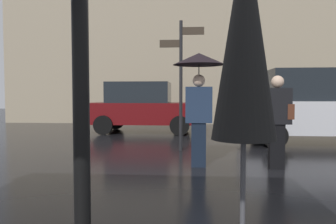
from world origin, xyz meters
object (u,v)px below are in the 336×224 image
at_px(parked_car_right, 143,107).
at_px(street_signpost, 181,73).
at_px(pedestrian_with_umbrella, 199,80).
at_px(pedestrian_with_bag, 278,116).
at_px(parked_car_left, 315,107).
at_px(folded_patio_umbrella_near, 245,43).

relative_size(parked_car_right, street_signpost, 1.28).
xyz_separation_m(parked_car_right, street_signpost, (1.56, -3.94, 0.97)).
relative_size(pedestrian_with_umbrella, pedestrian_with_bag, 1.25).
bearing_deg(parked_car_left, pedestrian_with_umbrella, 37.46).
bearing_deg(folded_patio_umbrella_near, parked_car_right, 102.70).
height_order(folded_patio_umbrella_near, pedestrian_with_bag, folded_patio_umbrella_near).
bearing_deg(parked_car_right, parked_car_left, 158.10).
bearing_deg(parked_car_right, street_signpost, 115.17).
xyz_separation_m(pedestrian_with_umbrella, pedestrian_with_bag, (1.46, -0.02, -0.67)).
bearing_deg(parked_car_right, folded_patio_umbrella_near, 106.31).
height_order(pedestrian_with_umbrella, parked_car_left, pedestrian_with_umbrella).
xyz_separation_m(pedestrian_with_bag, parked_car_left, (1.83, 3.25, 0.05)).
distance_m(parked_car_right, street_signpost, 4.35).
xyz_separation_m(pedestrian_with_umbrella, parked_car_right, (-1.97, 5.74, -0.71)).
bearing_deg(parked_car_left, street_signpost, 14.23).
distance_m(pedestrian_with_umbrella, parked_car_right, 6.10).
bearing_deg(parked_car_left, parked_car_right, -32.43).
bearing_deg(pedestrian_with_umbrella, parked_car_left, -25.49).
distance_m(folded_patio_umbrella_near, parked_car_left, 7.91).
bearing_deg(parked_car_left, pedestrian_with_bag, 53.64).
relative_size(pedestrian_with_bag, street_signpost, 0.55).
height_order(parked_car_right, street_signpost, street_signpost).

